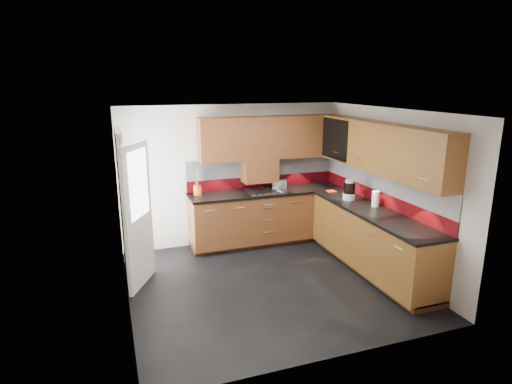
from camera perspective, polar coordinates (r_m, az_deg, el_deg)
name	(u,v)px	position (r m, az deg, el deg)	size (l,w,h in m)	color
room	(269,180)	(5.68, 1.80, 1.63)	(4.00, 3.80, 2.64)	black
base_cabinets	(314,229)	(7.03, 7.79, -4.95)	(2.70, 3.20, 0.95)	#562A13
countertop	(315,201)	(6.86, 7.88, -1.21)	(2.72, 3.22, 0.04)	black
backsplash	(322,179)	(7.09, 8.74, 1.68)	(2.70, 3.20, 0.54)	maroon
upper_cabinets	(325,142)	(6.82, 9.18, 6.54)	(2.50, 3.20, 0.72)	#562A13
extractor_hood	(260,170)	(7.38, 0.49, 2.92)	(0.60, 0.33, 0.40)	#562A13
glass_cabinet	(343,137)	(7.30, 11.47, 7.17)	(0.32, 0.80, 0.66)	black
back_door	(130,211)	(6.16, -16.50, -2.42)	(0.42, 1.19, 2.04)	white
gas_hob	(263,191)	(7.30, 0.93, 0.17)	(0.57, 0.50, 0.04)	silver
utensil_pot	(197,189)	(7.13, -7.82, 0.40)	(0.13, 0.13, 0.47)	orange
toaster	(279,184)	(7.48, 3.11, 1.07)	(0.28, 0.21, 0.18)	silver
food_processor	(349,191)	(6.92, 12.31, 0.17)	(0.20, 0.20, 0.33)	white
paper_towel	(376,199)	(6.65, 15.66, -0.89)	(0.11, 0.11, 0.24)	white
orange_cloth	(331,191)	(7.41, 9.99, 0.10)	(0.14, 0.12, 0.02)	#F5411B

